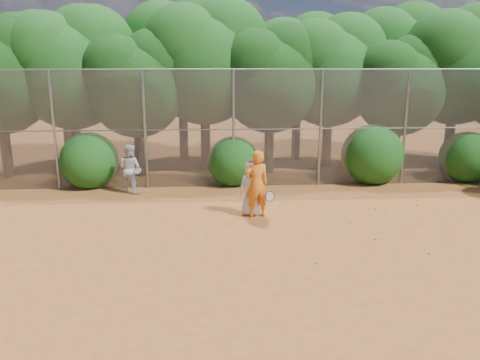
{
  "coord_description": "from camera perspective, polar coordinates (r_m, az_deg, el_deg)",
  "views": [
    {
      "loc": [
        -1.77,
        -9.87,
        4.23
      ],
      "look_at": [
        -1.0,
        2.5,
        1.1
      ],
      "focal_mm": 35.0,
      "sensor_mm": 36.0,
      "label": 1
    }
  ],
  "objects": [
    {
      "name": "tree_3",
      "position": [
        18.71,
        -4.21,
        14.65
      ],
      "size": [
        4.89,
        4.26,
        6.7
      ],
      "color": "black",
      "rests_on": "ground"
    },
    {
      "name": "player_yellow",
      "position": [
        12.96,
        2.05,
        -0.51
      ],
      "size": [
        0.9,
        0.63,
        1.9
      ],
      "rotation": [
        0.0,
        0.0,
        3.42
      ],
      "color": "orange",
      "rests_on": "ground"
    },
    {
      "name": "ball_4",
      "position": [
        10.39,
        9.36,
        -9.86
      ],
      "size": [
        0.07,
        0.07,
        0.07
      ],
      "primitive_type": "sphere",
      "color": "#AFD827",
      "rests_on": "ground"
    },
    {
      "name": "ground",
      "position": [
        10.88,
        6.15,
        -8.79
      ],
      "size": [
        80.0,
        80.0,
        0.0
      ],
      "primitive_type": "plane",
      "color": "#9E5623",
      "rests_on": "ground"
    },
    {
      "name": "ball_1",
      "position": [
        14.16,
        17.47,
        -3.75
      ],
      "size": [
        0.07,
        0.07,
        0.07
      ],
      "primitive_type": "sphere",
      "color": "#AFD827",
      "rests_on": "ground"
    },
    {
      "name": "tree_5",
      "position": [
        19.52,
        11.07,
        13.39
      ],
      "size": [
        4.51,
        3.92,
        6.17
      ],
      "color": "black",
      "rests_on": "ground"
    },
    {
      "name": "ball_2",
      "position": [
        12.0,
        16.2,
        -6.89
      ],
      "size": [
        0.07,
        0.07,
        0.07
      ],
      "primitive_type": "sphere",
      "color": "#AFD827",
      "rests_on": "ground"
    },
    {
      "name": "tree_11",
      "position": [
        20.86,
        7.23,
        13.89
      ],
      "size": [
        4.64,
        4.03,
        6.35
      ],
      "color": "black",
      "rests_on": "ground"
    },
    {
      "name": "ball_3",
      "position": [
        11.54,
        22.08,
        -8.24
      ],
      "size": [
        0.07,
        0.07,
        0.07
      ],
      "primitive_type": "sphere",
      "color": "#AFD827",
      "rests_on": "ground"
    },
    {
      "name": "tree_4",
      "position": [
        18.26,
        3.85,
        12.67
      ],
      "size": [
        4.19,
        3.64,
        5.73
      ],
      "color": "black",
      "rests_on": "ground"
    },
    {
      "name": "bush_2",
      "position": [
        17.45,
        15.84,
        3.3
      ],
      "size": [
        2.2,
        2.2,
        2.2
      ],
      "primitive_type": "sphere",
      "color": "#134A12",
      "rests_on": "ground"
    },
    {
      "name": "ball_0",
      "position": [
        13.06,
        13.27,
        -4.96
      ],
      "size": [
        0.07,
        0.07,
        0.07
      ],
      "primitive_type": "sphere",
      "color": "#AFD827",
      "rests_on": "ground"
    },
    {
      "name": "bush_3",
      "position": [
        18.92,
        25.87,
        2.77
      ],
      "size": [
        1.9,
        1.9,
        1.9
      ],
      "primitive_type": "sphere",
      "color": "#134A12",
      "rests_on": "ground"
    },
    {
      "name": "ball_6",
      "position": [
        15.19,
        20.78,
        -2.81
      ],
      "size": [
        0.07,
        0.07,
        0.07
      ],
      "primitive_type": "sphere",
      "color": "#AFD827",
      "rests_on": "ground"
    },
    {
      "name": "fence_back",
      "position": [
        16.1,
        2.37,
        6.39
      ],
      "size": [
        20.05,
        0.09,
        4.03
      ],
      "color": "gray",
      "rests_on": "ground"
    },
    {
      "name": "ball_5",
      "position": [
        14.43,
        16.23,
        -3.31
      ],
      "size": [
        0.07,
        0.07,
        0.07
      ],
      "primitive_type": "sphere",
      "color": "#AFD827",
      "rests_on": "ground"
    },
    {
      "name": "bush_0",
      "position": [
        17.02,
        -17.9,
        2.55
      ],
      "size": [
        2.0,
        2.0,
        2.0
      ],
      "primitive_type": "sphere",
      "color": "#134A12",
      "rests_on": "ground"
    },
    {
      "name": "tree_9",
      "position": [
        21.61,
        -20.75,
        13.58
      ],
      "size": [
        4.83,
        4.2,
        6.62
      ],
      "color": "black",
      "rests_on": "ground"
    },
    {
      "name": "tree_10",
      "position": [
        20.95,
        -6.99,
        15.17
      ],
      "size": [
        5.15,
        4.48,
        7.06
      ],
      "color": "black",
      "rests_on": "ground"
    },
    {
      "name": "player_teen",
      "position": [
        13.16,
        1.44,
        -0.97
      ],
      "size": [
        0.91,
        0.81,
        1.6
      ],
      "rotation": [
        0.0,
        0.0,
        2.63
      ],
      "color": "silver",
      "rests_on": "ground"
    },
    {
      "name": "bush_1",
      "position": [
        16.53,
        -0.82,
        2.55
      ],
      "size": [
        1.8,
        1.8,
        1.8
      ],
      "primitive_type": "sphere",
      "color": "#134A12",
      "rests_on": "ground"
    },
    {
      "name": "tree_7",
      "position": [
        20.96,
        25.1,
        13.02
      ],
      "size": [
        4.77,
        4.14,
        6.53
      ],
      "color": "black",
      "rests_on": "ground"
    },
    {
      "name": "tree_2",
      "position": [
        17.92,
        -12.42,
        11.79
      ],
      "size": [
        3.99,
        3.47,
        5.47
      ],
      "color": "black",
      "rests_on": "ground"
    },
    {
      "name": "player_white",
      "position": [
        15.88,
        -13.28,
        1.37
      ],
      "size": [
        0.99,
        0.93,
        1.63
      ],
      "rotation": [
        0.0,
        0.0,
        2.64
      ],
      "color": "silver",
      "rests_on": "ground"
    },
    {
      "name": "tree_1",
      "position": [
        19.12,
        -19.79,
        13.17
      ],
      "size": [
        4.64,
        4.03,
        6.35
      ],
      "color": "black",
      "rests_on": "ground"
    },
    {
      "name": "tree_6",
      "position": [
        19.36,
        19.04,
        11.17
      ],
      "size": [
        3.86,
        3.36,
        5.29
      ],
      "color": "black",
      "rests_on": "ground"
    },
    {
      "name": "tree_12",
      "position": [
        22.7,
        18.57,
        14.18
      ],
      "size": [
        5.02,
        4.37,
        6.88
      ],
      "color": "black",
      "rests_on": "ground"
    }
  ]
}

